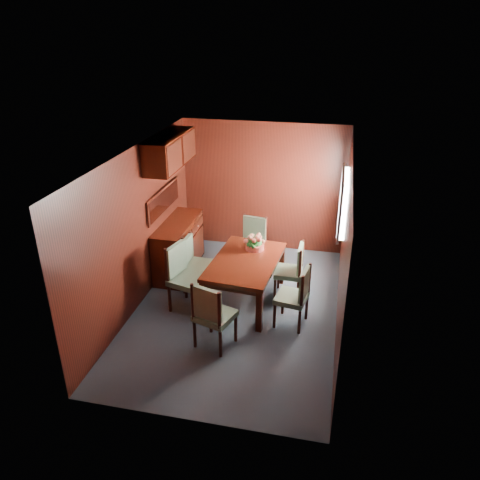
% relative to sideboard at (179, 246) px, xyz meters
% --- Properties ---
extents(ground, '(4.50, 4.50, 0.00)m').
position_rel_sideboard_xyz_m(ground, '(1.25, -1.00, -0.45)').
color(ground, '#333C45').
rests_on(ground, ground).
extents(room_shell, '(3.06, 4.52, 2.41)m').
position_rel_sideboard_xyz_m(room_shell, '(1.15, -0.67, 1.18)').
color(room_shell, black).
rests_on(room_shell, ground).
extents(sideboard, '(0.48, 1.40, 0.90)m').
position_rel_sideboard_xyz_m(sideboard, '(0.00, 0.00, 0.00)').
color(sideboard, black).
rests_on(sideboard, ground).
extents(dining_table, '(1.08, 1.60, 0.72)m').
position_rel_sideboard_xyz_m(dining_table, '(1.33, -0.74, 0.16)').
color(dining_table, black).
rests_on(dining_table, ground).
extents(chair_left_near, '(0.59, 0.61, 1.05)m').
position_rel_sideboard_xyz_m(chair_left_near, '(0.46, -1.10, 0.13)').
color(chair_left_near, black).
rests_on(chair_left_near, ground).
extents(chair_left_far, '(0.43, 0.45, 0.92)m').
position_rel_sideboard_xyz_m(chair_left_far, '(0.45, -0.55, 0.06)').
color(chair_left_far, black).
rests_on(chair_left_far, ground).
extents(chair_right_near, '(0.49, 0.51, 0.93)m').
position_rel_sideboard_xyz_m(chair_right_near, '(2.17, -1.21, 0.07)').
color(chair_right_near, black).
rests_on(chair_right_near, ground).
extents(chair_right_far, '(0.42, 0.43, 0.91)m').
position_rel_sideboard_xyz_m(chair_right_far, '(2.03, -0.45, 0.05)').
color(chair_right_far, black).
rests_on(chair_right_far, ground).
extents(chair_head, '(0.58, 0.57, 0.99)m').
position_rel_sideboard_xyz_m(chair_head, '(1.14, -1.96, 0.10)').
color(chair_head, black).
rests_on(chair_head, ground).
extents(chair_foot, '(0.52, 0.50, 0.95)m').
position_rel_sideboard_xyz_m(chair_foot, '(1.23, 0.35, 0.08)').
color(chair_foot, black).
rests_on(chair_foot, ground).
extents(flower_centerpiece, '(0.32, 0.32, 0.32)m').
position_rel_sideboard_xyz_m(flower_centerpiece, '(1.40, -0.34, 0.42)').
color(flower_centerpiece, '#BD473A').
rests_on(flower_centerpiece, dining_table).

